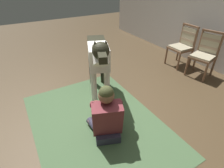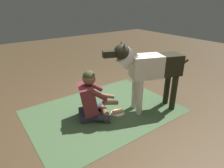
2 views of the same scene
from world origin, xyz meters
The scene contains 5 objects.
ground_plane centered at (0.00, 0.00, 0.00)m, with size 14.85×14.85×0.00m, color #483722.
area_rug centered at (0.19, -0.13, 0.00)m, with size 2.56×1.83×0.01m, color #415B39.
person_sitting_on_floor centered at (0.45, -0.10, 0.34)m, with size 0.71×0.61×0.84m.
large_dog centered at (-0.48, 0.26, 0.79)m, with size 1.44×0.68×1.24m.
hot_dog_on_plate centered at (0.03, 0.07, 0.03)m, with size 0.24×0.24×0.06m.
Camera 2 is at (1.83, 2.38, 1.84)m, focal length 31.20 mm.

